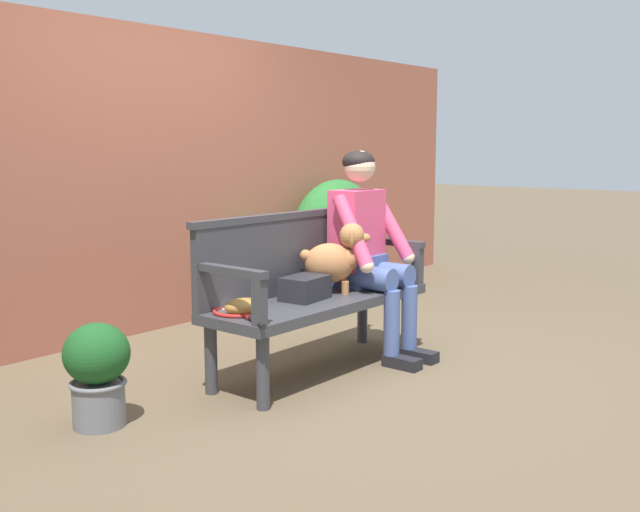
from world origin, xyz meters
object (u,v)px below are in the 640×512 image
object	(u,v)px
sports_bag	(305,288)
person_seated	(367,245)
garden_bench	(320,307)
tennis_racket	(241,312)
potted_plant	(97,370)
baseball_glove	(244,306)
dog_on_bench	(335,258)

from	to	relation	value
sports_bag	person_seated	bearing A→B (deg)	-3.80
garden_bench	sports_bag	bearing A→B (deg)	168.29
garden_bench	tennis_racket	world-z (taller)	tennis_racket
potted_plant	person_seated	bearing A→B (deg)	-8.53
sports_bag	baseball_glove	bearing A→B (deg)	-179.58
dog_on_bench	potted_plant	xyz separation A→B (m)	(-1.54, 0.25, -0.39)
dog_on_bench	potted_plant	size ratio (longest dim) A/B	0.84
baseball_glove	sports_bag	distance (m)	0.51
person_seated	tennis_racket	bearing A→B (deg)	176.38
garden_bench	baseball_glove	world-z (taller)	baseball_glove
sports_bag	potted_plant	bearing A→B (deg)	169.36
dog_on_bench	tennis_racket	world-z (taller)	dog_on_bench
person_seated	baseball_glove	distance (m)	1.10
dog_on_bench	baseball_glove	size ratio (longest dim) A/B	1.97
person_seated	potted_plant	world-z (taller)	person_seated
dog_on_bench	potted_plant	world-z (taller)	dog_on_bench
dog_on_bench	sports_bag	world-z (taller)	dog_on_bench
person_seated	baseball_glove	xyz separation A→B (m)	(-1.08, 0.03, -0.23)
garden_bench	potted_plant	bearing A→B (deg)	169.28
tennis_racket	baseball_glove	size ratio (longest dim) A/B	2.59
baseball_glove	dog_on_bench	bearing A→B (deg)	18.75
baseball_glove	potted_plant	xyz separation A→B (m)	(-0.76, 0.24, -0.22)
baseball_glove	tennis_racket	bearing A→B (deg)	97.33
potted_plant	tennis_racket	bearing A→B (deg)	-15.18
person_seated	baseball_glove	size ratio (longest dim) A/B	6.03
garden_bench	person_seated	xyz separation A→B (m)	(0.46, -0.01, 0.33)
person_seated	sports_bag	xyz separation A→B (m)	(-0.57, 0.04, -0.20)
dog_on_bench	tennis_racket	distance (m)	0.80
baseball_glove	sports_bag	xyz separation A→B (m)	(0.51, 0.00, 0.03)
dog_on_bench	sports_bag	distance (m)	0.31
person_seated	tennis_racket	distance (m)	1.11
person_seated	potted_plant	distance (m)	1.91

